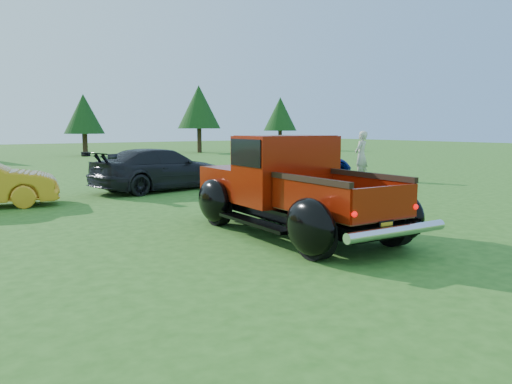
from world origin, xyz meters
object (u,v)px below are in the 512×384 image
(tree_far_east, at_px, (280,114))
(tree_east, at_px, (199,107))
(show_car_grey, at_px, (161,169))
(tree_mid_right, at_px, (84,114))
(show_car_blue, at_px, (295,165))
(pickup_truck, at_px, (285,186))
(spectator, at_px, (361,155))

(tree_far_east, bearing_deg, tree_east, -173.66)
(tree_east, xyz_separation_m, show_car_grey, (-12.64, -20.89, -2.97))
(tree_mid_right, relative_size, tree_far_east, 0.92)
(tree_east, bearing_deg, tree_far_east, 6.34)
(tree_east, bearing_deg, show_car_grey, -121.18)
(tree_east, xyz_separation_m, tree_far_east, (9.00, 1.00, -0.41))
(tree_mid_right, distance_m, show_car_blue, 22.14)
(tree_far_east, height_order, pickup_truck, tree_far_east)
(show_car_grey, bearing_deg, tree_mid_right, -20.34)
(show_car_blue, distance_m, spectator, 2.83)
(tree_mid_right, bearing_deg, spectator, -79.56)
(show_car_blue, bearing_deg, pickup_truck, 139.22)
(tree_east, distance_m, tree_far_east, 9.06)
(pickup_truck, bearing_deg, tree_far_east, 55.69)
(tree_far_east, height_order, show_car_blue, tree_far_east)
(tree_far_east, xyz_separation_m, pickup_truck, (-22.31, -29.34, -2.35))
(pickup_truck, xyz_separation_m, show_car_blue, (5.81, 6.87, -0.24))
(tree_mid_right, relative_size, tree_east, 0.81)
(tree_east, relative_size, spectator, 2.84)
(pickup_truck, bearing_deg, show_car_grey, 87.82)
(show_car_grey, bearing_deg, tree_east, -41.86)
(tree_mid_right, distance_m, tree_east, 9.04)
(spectator, bearing_deg, tree_east, -122.34)
(tree_east, bearing_deg, pickup_truck, -115.16)
(pickup_truck, height_order, spectator, spectator)
(tree_far_east, bearing_deg, show_car_blue, -126.29)
(tree_far_east, bearing_deg, tree_mid_right, -178.41)
(spectator, bearing_deg, show_car_grey, -30.26)
(show_car_blue, relative_size, spectator, 2.47)
(tree_far_east, bearing_deg, show_car_grey, -134.68)
(show_car_blue, bearing_deg, spectator, -107.34)
(tree_east, distance_m, spectator, 22.96)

